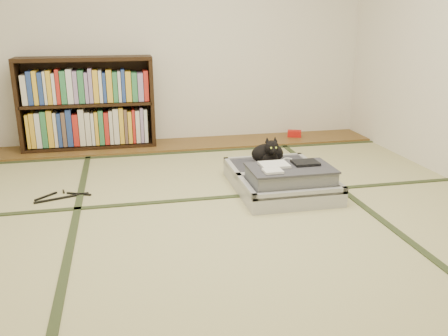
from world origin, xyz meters
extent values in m
plane|color=tan|center=(0.00, 0.00, 0.00)|extent=(4.50, 4.50, 0.00)
cube|color=brown|center=(0.00, 2.00, 0.01)|extent=(4.00, 0.50, 0.02)
cube|color=#B5140E|center=(1.22, 2.03, 0.06)|extent=(0.17, 0.14, 0.07)
plane|color=silver|center=(0.00, 2.25, 1.20)|extent=(4.00, 0.00, 4.00)
cube|color=#2D381E|center=(-1.00, 0.00, 0.00)|extent=(0.05, 4.50, 0.01)
cube|color=#2D381E|center=(1.00, 0.00, 0.00)|extent=(0.05, 4.50, 0.01)
cube|color=#2D381E|center=(0.00, 0.40, 0.00)|extent=(4.00, 0.05, 0.01)
cube|color=#2D381E|center=(0.00, 1.70, 0.00)|extent=(4.00, 0.05, 0.01)
cube|color=black|center=(-1.62, 2.07, 0.47)|extent=(0.04, 0.30, 0.85)
cube|color=black|center=(-0.34, 2.07, 0.47)|extent=(0.04, 0.30, 0.85)
cube|color=black|center=(-0.98, 2.07, 0.03)|extent=(1.32, 0.30, 0.04)
cube|color=black|center=(-0.98, 2.07, 0.91)|extent=(1.32, 0.30, 0.04)
cube|color=black|center=(-0.98, 2.07, 0.47)|extent=(1.26, 0.30, 0.03)
cube|color=black|center=(-0.98, 2.21, 0.47)|extent=(1.32, 0.02, 0.85)
cube|color=gray|center=(-0.98, 2.05, 0.25)|extent=(1.19, 0.21, 0.36)
cube|color=gray|center=(-0.98, 2.05, 0.66)|extent=(1.19, 0.21, 0.32)
cube|color=#AAAAAE|center=(0.53, 0.26, 0.06)|extent=(0.70, 0.47, 0.12)
cube|color=#34323B|center=(0.53, 0.26, 0.09)|extent=(0.62, 0.39, 0.09)
cube|color=#AAAAAE|center=(0.53, 0.04, 0.13)|extent=(0.70, 0.04, 0.05)
cube|color=#AAAAAE|center=(0.53, 0.47, 0.13)|extent=(0.70, 0.04, 0.05)
cube|color=#AAAAAE|center=(0.20, 0.26, 0.13)|extent=(0.04, 0.47, 0.05)
cube|color=#AAAAAE|center=(0.86, 0.26, 0.13)|extent=(0.04, 0.47, 0.05)
cube|color=#AAAAAE|center=(0.53, 0.72, 0.06)|extent=(0.70, 0.47, 0.12)
cube|color=#34323B|center=(0.53, 0.72, 0.09)|extent=(0.62, 0.39, 0.09)
cube|color=#AAAAAE|center=(0.53, 0.51, 0.13)|extent=(0.70, 0.04, 0.05)
cube|color=#AAAAAE|center=(0.53, 0.94, 0.13)|extent=(0.70, 0.04, 0.05)
cube|color=#AAAAAE|center=(0.20, 0.72, 0.13)|extent=(0.04, 0.47, 0.05)
cube|color=#AAAAAE|center=(0.86, 0.72, 0.13)|extent=(0.04, 0.47, 0.05)
cylinder|color=black|center=(0.53, 0.49, 0.13)|extent=(0.63, 0.02, 0.02)
cube|color=gray|center=(0.53, 0.26, 0.18)|extent=(0.60, 0.36, 0.12)
cube|color=#3A3941|center=(0.53, 0.26, 0.25)|extent=(0.62, 0.38, 0.01)
cube|color=silver|center=(0.42, 0.30, 0.27)|extent=(0.21, 0.17, 0.02)
cube|color=black|center=(0.66, 0.30, 0.27)|extent=(0.19, 0.15, 0.02)
cube|color=silver|center=(0.36, 0.16, 0.27)|extent=(0.13, 0.11, 0.02)
cube|color=white|center=(0.32, 0.03, 0.07)|extent=(0.06, 0.01, 0.04)
cube|color=white|center=(0.43, 0.03, 0.05)|extent=(0.05, 0.01, 0.03)
cube|color=orange|center=(0.76, 0.03, 0.07)|extent=(0.05, 0.01, 0.03)
cube|color=#197F33|center=(0.70, 0.03, 0.08)|extent=(0.04, 0.01, 0.03)
ellipsoid|color=black|center=(0.51, 0.76, 0.22)|extent=(0.27, 0.18, 0.17)
ellipsoid|color=black|center=(0.51, 0.68, 0.20)|extent=(0.13, 0.10, 0.10)
ellipsoid|color=black|center=(0.51, 0.66, 0.30)|extent=(0.12, 0.11, 0.11)
sphere|color=black|center=(0.51, 0.61, 0.28)|extent=(0.05, 0.05, 0.05)
cone|color=black|center=(0.47, 0.67, 0.36)|extent=(0.04, 0.05, 0.05)
cone|color=black|center=(0.54, 0.67, 0.36)|extent=(0.04, 0.05, 0.05)
sphere|color=#A5BF33|center=(0.49, 0.61, 0.31)|extent=(0.02, 0.02, 0.02)
sphere|color=#A5BF33|center=(0.53, 0.61, 0.31)|extent=(0.02, 0.02, 0.02)
cylinder|color=black|center=(0.60, 0.85, 0.16)|extent=(0.16, 0.10, 0.03)
torus|color=white|center=(0.69, 0.78, 0.14)|extent=(0.10, 0.10, 0.01)
torus|color=white|center=(0.69, 0.77, 0.15)|extent=(0.08, 0.08, 0.01)
cube|color=black|center=(-1.13, 0.63, 0.01)|extent=(0.38, 0.15, 0.01)
cube|color=black|center=(-1.25, 0.69, 0.01)|extent=(0.15, 0.15, 0.01)
cube|color=black|center=(-1.01, 0.69, 0.01)|extent=(0.19, 0.10, 0.01)
cylinder|color=black|center=(-1.13, 0.77, 0.01)|extent=(0.03, 0.07, 0.01)
camera|label=1|loc=(-0.65, -2.85, 1.29)|focal=38.00mm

